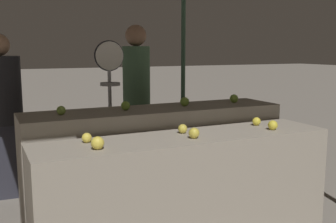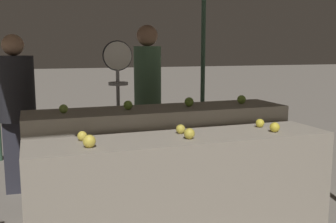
{
  "view_description": "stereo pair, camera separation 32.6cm",
  "coord_description": "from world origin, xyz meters",
  "views": [
    {
      "loc": [
        -1.41,
        -2.61,
        1.53
      ],
      "look_at": [
        -0.03,
        0.3,
        1.02
      ],
      "focal_mm": 42.0,
      "sensor_mm": 36.0,
      "label": 1
    },
    {
      "loc": [
        -1.11,
        -2.74,
        1.53
      ],
      "look_at": [
        -0.03,
        0.3,
        1.02
      ],
      "focal_mm": 42.0,
      "sensor_mm": 36.0,
      "label": 2
    }
  ],
  "objects": [
    {
      "name": "apple_back_2",
      "position": [
        0.29,
        0.61,
        1.04
      ],
      "size": [
        0.09,
        0.09,
        0.09
      ],
      "primitive_type": "sphere",
      "color": "#7AA338",
      "rests_on": "display_counter_back"
    },
    {
      "name": "apple_back_1",
      "position": [
        -0.29,
        0.61,
        1.04
      ],
      "size": [
        0.08,
        0.08,
        0.08
      ],
      "primitive_type": "sphere",
      "color": "#7AA338",
      "rests_on": "display_counter_back"
    },
    {
      "name": "apple_back_3",
      "position": [
        0.84,
        0.61,
        1.04
      ],
      "size": [
        0.08,
        0.08,
        0.08
      ],
      "primitive_type": "sphere",
      "color": "#84AD3D",
      "rests_on": "display_counter_back"
    },
    {
      "name": "apple_front_2",
      "position": [
        0.74,
        -0.1,
        0.91
      ],
      "size": [
        0.08,
        0.08,
        0.08
      ],
      "primitive_type": "sphere",
      "color": "gold",
      "rests_on": "display_counter_front"
    },
    {
      "name": "apple_front_1",
      "position": [
        0.0,
        -0.1,
        0.91
      ],
      "size": [
        0.08,
        0.08,
        0.08
      ],
      "primitive_type": "sphere",
      "color": "gold",
      "rests_on": "display_counter_front"
    },
    {
      "name": "display_counter_back",
      "position": [
        0.0,
        0.6,
        0.5
      ],
      "size": [
        2.37,
        0.55,
        1.0
      ],
      "primitive_type": "cube",
      "color": "gray",
      "rests_on": "ground_plane"
    },
    {
      "name": "person_vendor_at_scale",
      "position": [
        0.17,
        1.56,
        1.06
      ],
      "size": [
        0.36,
        0.36,
        1.8
      ],
      "rotation": [
        0.0,
        0.0,
        2.96
      ],
      "color": "#2D2D38",
      "rests_on": "ground_plane"
    },
    {
      "name": "apple_back_0",
      "position": [
        -0.85,
        0.6,
        1.04
      ],
      "size": [
        0.07,
        0.07,
        0.07
      ],
      "primitive_type": "sphere",
      "color": "#8EB247",
      "rests_on": "display_counter_back"
    },
    {
      "name": "apple_front_4",
      "position": [
        0.01,
        0.1,
        0.9
      ],
      "size": [
        0.07,
        0.07,
        0.07
      ],
      "primitive_type": "sphere",
      "color": "gold",
      "rests_on": "display_counter_front"
    },
    {
      "name": "produce_scale",
      "position": [
        -0.25,
        1.2,
        1.19
      ],
      "size": [
        0.3,
        0.2,
        1.62
      ],
      "color": "#99999E",
      "rests_on": "ground_plane"
    },
    {
      "name": "apple_front_0",
      "position": [
        -0.74,
        -0.11,
        0.91
      ],
      "size": [
        0.09,
        0.09,
        0.09
      ],
      "primitive_type": "sphere",
      "color": "yellow",
      "rests_on": "display_counter_front"
    },
    {
      "name": "person_customer_left",
      "position": [
        -1.24,
        1.66,
        0.96
      ],
      "size": [
        0.42,
        0.42,
        1.68
      ],
      "rotation": [
        0.0,
        0.0,
        3.06
      ],
      "color": "#2D2D38",
      "rests_on": "ground_plane"
    },
    {
      "name": "apple_front_3",
      "position": [
        -0.76,
        0.11,
        0.9
      ],
      "size": [
        0.07,
        0.07,
        0.07
      ],
      "primitive_type": "sphere",
      "color": "yellow",
      "rests_on": "display_counter_front"
    },
    {
      "name": "display_counter_front",
      "position": [
        0.0,
        0.0,
        0.43
      ],
      "size": [
        2.37,
        0.55,
        0.87
      ],
      "primitive_type": "cube",
      "color": "gray",
      "rests_on": "ground_plane"
    },
    {
      "name": "apple_front_5",
      "position": [
        0.74,
        0.11,
        0.9
      ],
      "size": [
        0.07,
        0.07,
        0.07
      ],
      "primitive_type": "sphere",
      "color": "gold",
      "rests_on": "display_counter_front"
    }
  ]
}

